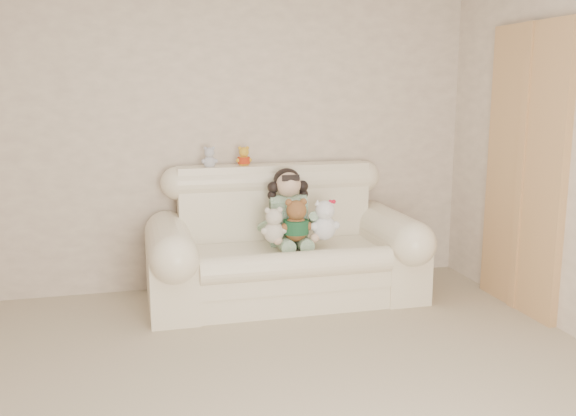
{
  "coord_description": "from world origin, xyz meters",
  "views": [
    {
      "loc": [
        -0.6,
        -2.65,
        1.66
      ],
      "look_at": [
        0.56,
        1.9,
        0.75
      ],
      "focal_mm": 39.65,
      "sensor_mm": 36.0,
      "label": 1
    }
  ],
  "objects_px": {
    "white_cat": "(324,216)",
    "brown_teddy": "(296,216)",
    "cream_teddy": "(274,222)",
    "seated_child": "(288,206)",
    "sofa": "(285,235)"
  },
  "relations": [
    {
      "from": "brown_teddy",
      "to": "white_cat",
      "type": "xyz_separation_m",
      "value": [
        0.22,
        -0.01,
        -0.01
      ]
    },
    {
      "from": "sofa",
      "to": "white_cat",
      "type": "distance_m",
      "value": 0.35
    },
    {
      "from": "seated_child",
      "to": "white_cat",
      "type": "relative_size",
      "value": 1.66
    },
    {
      "from": "brown_teddy",
      "to": "white_cat",
      "type": "height_order",
      "value": "brown_teddy"
    },
    {
      "from": "seated_child",
      "to": "brown_teddy",
      "type": "distance_m",
      "value": 0.21
    },
    {
      "from": "seated_child",
      "to": "cream_teddy",
      "type": "height_order",
      "value": "seated_child"
    },
    {
      "from": "white_cat",
      "to": "cream_teddy",
      "type": "height_order",
      "value": "white_cat"
    },
    {
      "from": "seated_child",
      "to": "white_cat",
      "type": "bearing_deg",
      "value": -37.09
    },
    {
      "from": "white_cat",
      "to": "cream_teddy",
      "type": "relative_size",
      "value": 1.17
    },
    {
      "from": "brown_teddy",
      "to": "seated_child",
      "type": "bearing_deg",
      "value": 89.15
    },
    {
      "from": "sofa",
      "to": "white_cat",
      "type": "height_order",
      "value": "sofa"
    },
    {
      "from": "seated_child",
      "to": "cream_teddy",
      "type": "bearing_deg",
      "value": -120.4
    },
    {
      "from": "cream_teddy",
      "to": "white_cat",
      "type": "bearing_deg",
      "value": -4.95
    },
    {
      "from": "cream_teddy",
      "to": "sofa",
      "type": "bearing_deg",
      "value": 44.64
    },
    {
      "from": "white_cat",
      "to": "brown_teddy",
      "type": "bearing_deg",
      "value": 172.91
    }
  ]
}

